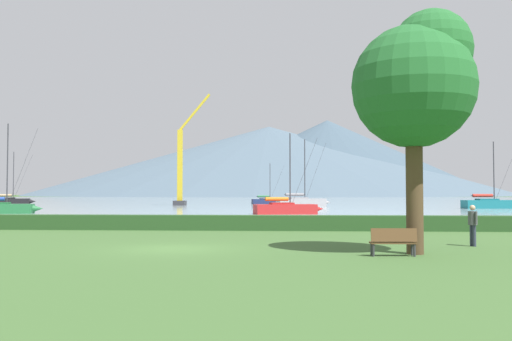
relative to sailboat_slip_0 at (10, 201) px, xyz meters
The scene contains 15 objects.
ground_plane 92.21m from the sailboat_slip_0, 59.44° to the right, with size 1000.00×1000.00×0.00m, color #3D602D.
harbor_water 74.28m from the sailboat_slip_0, 50.86° to the left, with size 320.00×246.00×0.00m, color #8C9EA3.
hedge_line 82.92m from the sailboat_slip_0, 55.57° to the right, with size 80.00×1.20×0.85m, color #284C23.
sailboat_slip_0 is the anchor object (origin of this frame).
sailboat_slip_1 49.00m from the sailboat_slip_0, 63.92° to the right, with size 7.32×3.65×9.31m.
sailboat_slip_2 66.77m from the sailboat_slip_0, 40.55° to the right, with size 7.29×3.74×8.15m.
sailboat_slip_3 81.23m from the sailboat_slip_0, 15.24° to the right, with size 8.47×3.28×9.14m.
sailboat_slip_4 47.36m from the sailboat_slip_0, ahead, with size 6.92×3.42×7.75m.
sailboat_slip_5 53.90m from the sailboat_slip_0, 11.31° to the right, with size 8.93×4.74×10.63m.
park_bench_near_path 98.16m from the sailboat_slip_0, 56.10° to the right, with size 1.56×0.55×0.95m.
person_seated_viewer 97.23m from the sailboat_slip_0, 52.96° to the right, with size 0.36×0.55×1.65m.
park_tree 98.27m from the sailboat_slip_0, 55.36° to the right, with size 4.35×4.35×8.62m.
dock_crane 33.37m from the sailboat_slip_0, ahead, with size 6.17×2.00×18.99m.
distant_hill_west_ridge 339.82m from the sailboat_slip_0, 84.33° to the left, with size 357.57×357.57×53.15m, color #4C6070.
distant_hill_central_peak 341.86m from the sailboat_slip_0, 76.76° to the left, with size 240.11×240.11×57.07m, color #425666.
Camera 1 is at (4.47, -21.61, 2.14)m, focal length 40.04 mm.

